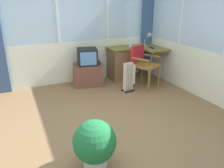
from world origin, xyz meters
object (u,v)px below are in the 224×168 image
at_px(desk, 121,62).
at_px(spray_bottle, 131,43).
at_px(space_heater, 129,77).
at_px(potted_plant, 95,143).
at_px(tv_remote, 152,48).
at_px(wooden_armchair, 141,60).
at_px(tv_on_stand, 88,69).
at_px(desk_lamp, 149,37).

distance_m(desk, spray_bottle, 0.52).
relative_size(space_heater, potted_plant, 1.08).
relative_size(tv_remote, wooden_armchair, 0.16).
height_order(spray_bottle, tv_on_stand, spray_bottle).
distance_m(desk, potted_plant, 3.12).
bearing_deg(space_heater, tv_on_stand, 133.19).
distance_m(desk, space_heater, 0.79).
xyz_separation_m(wooden_armchair, potted_plant, (-1.84, -2.07, -0.29)).
distance_m(desk_lamp, potted_plant, 3.56).
distance_m(spray_bottle, wooden_armchair, 0.65).
bearing_deg(wooden_armchair, desk_lamp, 46.03).
distance_m(spray_bottle, tv_on_stand, 1.21).
bearing_deg(desk_lamp, potted_plant, -132.18).
xyz_separation_m(desk, tv_remote, (0.62, -0.32, 0.36)).
bearing_deg(wooden_armchair, desk, 108.55).
xyz_separation_m(tv_on_stand, potted_plant, (-0.79, -2.60, -0.07)).
relative_size(desk_lamp, potted_plant, 0.57).
bearing_deg(spray_bottle, potted_plant, -125.45).
distance_m(wooden_armchair, space_heater, 0.51).
bearing_deg(tv_on_stand, spray_bottle, 2.86).
relative_size(desk_lamp, spray_bottle, 1.51).
relative_size(desk, potted_plant, 2.12).
height_order(desk, desk_lamp, desk_lamp).
bearing_deg(desk_lamp, tv_remote, -106.46).
height_order(tv_remote, tv_on_stand, tv_on_stand).
height_order(tv_remote, spray_bottle, spray_bottle).
xyz_separation_m(desk_lamp, space_heater, (-0.89, -0.71, -0.66)).
distance_m(desk, tv_on_stand, 0.86).
bearing_deg(tv_remote, spray_bottle, 147.49).
height_order(desk, spray_bottle, spray_bottle).
bearing_deg(desk, space_heater, -103.90).
distance_m(desk_lamp, tv_on_stand, 1.67).
bearing_deg(space_heater, tv_remote, 28.43).
relative_size(desk, tv_remote, 8.09).
relative_size(desk, tv_on_stand, 1.45).
relative_size(tv_on_stand, potted_plant, 1.46).
bearing_deg(tv_remote, space_heater, -143.48).
distance_m(tv_on_stand, potted_plant, 2.72).
height_order(desk_lamp, potted_plant, desk_lamp).
height_order(desk_lamp, space_heater, desk_lamp).
relative_size(spray_bottle, tv_on_stand, 0.26).
bearing_deg(tv_on_stand, desk_lamp, -0.20).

